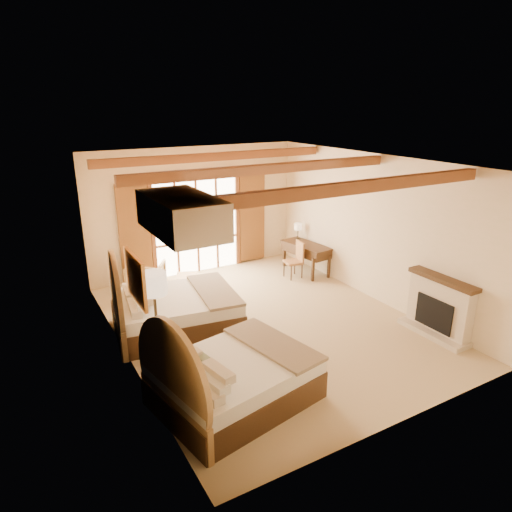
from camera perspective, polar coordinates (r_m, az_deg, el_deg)
floor at (r=9.29m, az=1.24°, el=-8.35°), size 7.00×7.00×0.00m
wall_back at (r=11.71m, az=-7.57°, el=5.62°), size 5.50×0.00×5.50m
wall_left at (r=7.70m, az=-16.53°, el=-2.03°), size 0.00×7.00×7.00m
wall_right at (r=10.31m, az=14.57°, el=3.37°), size 0.00×7.00×7.00m
ceiling at (r=8.33m, az=1.40°, el=11.65°), size 7.00×7.00×0.00m
ceiling_beams at (r=8.34m, az=1.39°, el=10.83°), size 5.39×4.60×0.18m
french_doors at (r=11.74m, az=-7.38°, el=3.90°), size 3.95×0.08×2.60m
fireplace at (r=9.31m, az=21.85°, el=-6.22°), size 0.46×1.40×1.16m
painting at (r=6.98m, az=-14.79°, el=-2.74°), size 0.06×0.95×0.75m
canopy_valance at (r=5.56m, az=-9.31°, el=5.17°), size 0.70×1.40×0.45m
bed_near at (r=6.84m, az=-3.86°, el=-14.96°), size 2.49×2.04×1.45m
bed_far at (r=8.94m, az=-10.98°, el=-6.58°), size 2.52×2.03×1.51m
nightstand at (r=7.34m, az=-11.26°, el=-14.22°), size 0.53×0.53×0.56m
floor_lamp at (r=6.92m, az=-12.63°, el=-4.24°), size 0.39×0.39×1.86m
armchair at (r=10.87m, az=-13.56°, el=-2.64°), size 1.07×1.08×0.72m
ottoman at (r=10.93m, az=-8.55°, el=-3.22°), size 0.62×0.62×0.35m
desk at (r=11.90m, az=6.26°, el=-0.12°), size 0.76×1.45×0.75m
desk_chair at (r=11.52m, az=4.75°, el=-1.30°), size 0.47×0.47×0.93m
desk_lamp at (r=12.19m, az=5.28°, el=3.60°), size 0.20×0.20×0.41m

